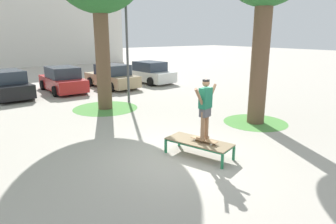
{
  "coord_description": "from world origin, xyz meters",
  "views": [
    {
      "loc": [
        -5.03,
        -6.25,
        3.43
      ],
      "look_at": [
        0.42,
        1.26,
        1.0
      ],
      "focal_mm": 32.2,
      "sensor_mm": 36.0,
      "label": 1
    }
  ],
  "objects_px": {
    "skate_box": "(199,143)",
    "skater": "(205,105)",
    "skateboard": "(204,140)",
    "car_white": "(149,73)",
    "car_black": "(7,85)",
    "car_red": "(63,80)",
    "car_tan": "(112,77)",
    "light_post": "(126,25)"
  },
  "relations": [
    {
      "from": "car_tan",
      "to": "light_post",
      "type": "distance_m",
      "value": 5.57
    },
    {
      "from": "skateboard",
      "to": "car_red",
      "type": "height_order",
      "value": "car_red"
    },
    {
      "from": "skate_box",
      "to": "car_black",
      "type": "xyz_separation_m",
      "value": [
        -3.03,
        12.33,
        0.28
      ]
    },
    {
      "from": "skate_box",
      "to": "skateboard",
      "type": "distance_m",
      "value": 0.21
    },
    {
      "from": "car_red",
      "to": "car_white",
      "type": "xyz_separation_m",
      "value": [
        6.06,
        -0.15,
        0.0
      ]
    },
    {
      "from": "car_tan",
      "to": "light_post",
      "type": "relative_size",
      "value": 0.75
    },
    {
      "from": "car_black",
      "to": "skater",
      "type": "bearing_deg",
      "value": -76.14
    },
    {
      "from": "skateboard",
      "to": "car_white",
      "type": "xyz_separation_m",
      "value": [
        6.0,
        12.33,
        0.15
      ]
    },
    {
      "from": "skateboard",
      "to": "car_white",
      "type": "relative_size",
      "value": 0.19
    },
    {
      "from": "car_tan",
      "to": "car_white",
      "type": "height_order",
      "value": "same"
    },
    {
      "from": "skate_box",
      "to": "skateboard",
      "type": "bearing_deg",
      "value": -72.5
    },
    {
      "from": "skate_box",
      "to": "car_black",
      "type": "height_order",
      "value": "car_black"
    },
    {
      "from": "car_red",
      "to": "car_white",
      "type": "relative_size",
      "value": 0.97
    },
    {
      "from": "car_black",
      "to": "car_red",
      "type": "height_order",
      "value": "same"
    },
    {
      "from": "skate_box",
      "to": "car_red",
      "type": "distance_m",
      "value": 12.32
    },
    {
      "from": "car_black",
      "to": "car_red",
      "type": "relative_size",
      "value": 1.03
    },
    {
      "from": "car_red",
      "to": "car_white",
      "type": "bearing_deg",
      "value": -1.42
    },
    {
      "from": "skateboard",
      "to": "car_black",
      "type": "relative_size",
      "value": 0.19
    },
    {
      "from": "car_red",
      "to": "car_tan",
      "type": "distance_m",
      "value": 3.07
    },
    {
      "from": "skater",
      "to": "car_black",
      "type": "height_order",
      "value": "skater"
    },
    {
      "from": "light_post",
      "to": "skate_box",
      "type": "bearing_deg",
      "value": -103.7
    },
    {
      "from": "skate_box",
      "to": "car_tan",
      "type": "height_order",
      "value": "car_tan"
    },
    {
      "from": "car_red",
      "to": "car_tan",
      "type": "xyz_separation_m",
      "value": [
        3.03,
        -0.45,
        0.0
      ]
    },
    {
      "from": "skate_box",
      "to": "skateboard",
      "type": "height_order",
      "value": "skateboard"
    },
    {
      "from": "skate_box",
      "to": "car_black",
      "type": "relative_size",
      "value": 0.47
    },
    {
      "from": "skate_box",
      "to": "car_tan",
      "type": "bearing_deg",
      "value": 75.7
    },
    {
      "from": "skateboard",
      "to": "car_red",
      "type": "relative_size",
      "value": 0.2
    },
    {
      "from": "car_black",
      "to": "car_white",
      "type": "height_order",
      "value": "same"
    },
    {
      "from": "skateboard",
      "to": "car_white",
      "type": "height_order",
      "value": "car_white"
    },
    {
      "from": "skate_box",
      "to": "car_black",
      "type": "bearing_deg",
      "value": 103.81
    },
    {
      "from": "skate_box",
      "to": "car_white",
      "type": "xyz_separation_m",
      "value": [
        6.05,
        12.17,
        0.28
      ]
    },
    {
      "from": "skater",
      "to": "car_white",
      "type": "distance_m",
      "value": 13.74
    },
    {
      "from": "skate_box",
      "to": "skater",
      "type": "xyz_separation_m",
      "value": [
        0.05,
        -0.16,
        1.12
      ]
    },
    {
      "from": "skate_box",
      "to": "skater",
      "type": "distance_m",
      "value": 1.13
    },
    {
      "from": "skateboard",
      "to": "car_tan",
      "type": "height_order",
      "value": "car_tan"
    },
    {
      "from": "light_post",
      "to": "car_red",
      "type": "bearing_deg",
      "value": 110.35
    },
    {
      "from": "skate_box",
      "to": "car_white",
      "type": "distance_m",
      "value": 13.59
    },
    {
      "from": "skater",
      "to": "car_tan",
      "type": "distance_m",
      "value": 12.41
    },
    {
      "from": "light_post",
      "to": "car_white",
      "type": "bearing_deg",
      "value": 48.21
    },
    {
      "from": "skater",
      "to": "car_white",
      "type": "xyz_separation_m",
      "value": [
        6.0,
        12.33,
        -0.84
      ]
    },
    {
      "from": "light_post",
      "to": "car_black",
      "type": "bearing_deg",
      "value": 134.6
    },
    {
      "from": "car_black",
      "to": "light_post",
      "type": "xyz_separation_m",
      "value": [
        4.84,
        -4.91,
        3.13
      ]
    }
  ]
}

